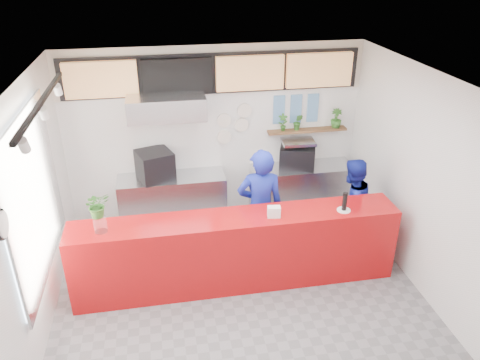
# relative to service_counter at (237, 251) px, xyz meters

# --- Properties ---
(floor) EXTENTS (5.00, 5.00, 0.00)m
(floor) POSITION_rel_service_counter_xyz_m (0.00, -0.40, -0.55)
(floor) COLOR slate
(floor) RESTS_ON ground
(ceiling) EXTENTS (5.00, 5.00, 0.00)m
(ceiling) POSITION_rel_service_counter_xyz_m (0.00, -0.40, 2.45)
(ceiling) COLOR silver
(wall_back) EXTENTS (5.00, 0.00, 5.00)m
(wall_back) POSITION_rel_service_counter_xyz_m (0.00, 2.10, 0.95)
(wall_back) COLOR white
(wall_back) RESTS_ON ground
(wall_left) EXTENTS (0.00, 5.00, 5.00)m
(wall_left) POSITION_rel_service_counter_xyz_m (-2.50, -0.40, 0.95)
(wall_left) COLOR white
(wall_left) RESTS_ON ground
(wall_right) EXTENTS (0.00, 5.00, 5.00)m
(wall_right) POSITION_rel_service_counter_xyz_m (2.50, -0.40, 0.95)
(wall_right) COLOR white
(wall_right) RESTS_ON ground
(service_counter) EXTENTS (4.50, 0.60, 1.10)m
(service_counter) POSITION_rel_service_counter_xyz_m (0.00, 0.00, 0.00)
(service_counter) COLOR #AA0C0E
(service_counter) RESTS_ON ground
(cream_band) EXTENTS (5.00, 0.02, 0.80)m
(cream_band) POSITION_rel_service_counter_xyz_m (0.00, 2.09, 2.05)
(cream_band) COLOR beige
(cream_band) RESTS_ON wall_back
(prep_bench) EXTENTS (1.80, 0.60, 0.90)m
(prep_bench) POSITION_rel_service_counter_xyz_m (-0.80, 1.80, -0.10)
(prep_bench) COLOR #B2B5BA
(prep_bench) RESTS_ON ground
(panini_oven) EXTENTS (0.68, 0.68, 0.48)m
(panini_oven) POSITION_rel_service_counter_xyz_m (-1.05, 1.80, 0.59)
(panini_oven) COLOR black
(panini_oven) RESTS_ON prep_bench
(extraction_hood) EXTENTS (1.20, 0.70, 0.35)m
(extraction_hood) POSITION_rel_service_counter_xyz_m (-0.80, 1.75, 1.60)
(extraction_hood) COLOR #B2B5BA
(extraction_hood) RESTS_ON ceiling
(hood_lip) EXTENTS (1.20, 0.69, 0.31)m
(hood_lip) POSITION_rel_service_counter_xyz_m (-0.80, 1.75, 1.40)
(hood_lip) COLOR #B2B5BA
(hood_lip) RESTS_ON ceiling
(right_bench) EXTENTS (1.80, 0.60, 0.90)m
(right_bench) POSITION_rel_service_counter_xyz_m (1.50, 1.80, -0.10)
(right_bench) COLOR #B2B5BA
(right_bench) RESTS_ON ground
(espresso_machine) EXTENTS (0.70, 0.60, 0.38)m
(espresso_machine) POSITION_rel_service_counter_xyz_m (1.39, 1.80, 0.54)
(espresso_machine) COLOR black
(espresso_machine) RESTS_ON right_bench
(espresso_tray) EXTENTS (0.58, 0.42, 0.05)m
(espresso_tray) POSITION_rel_service_counter_xyz_m (1.39, 1.80, 0.83)
(espresso_tray) COLOR #BABDC2
(espresso_tray) RESTS_ON espresso_machine
(herb_shelf) EXTENTS (1.40, 0.18, 0.04)m
(herb_shelf) POSITION_rel_service_counter_xyz_m (1.60, 2.00, 0.95)
(herb_shelf) COLOR brown
(herb_shelf) RESTS_ON wall_back
(menu_board_far_left) EXTENTS (1.10, 0.10, 0.55)m
(menu_board_far_left) POSITION_rel_service_counter_xyz_m (-1.75, 1.98, 2.00)
(menu_board_far_left) COLOR tan
(menu_board_far_left) RESTS_ON wall_back
(menu_board_mid_left) EXTENTS (1.10, 0.10, 0.55)m
(menu_board_mid_left) POSITION_rel_service_counter_xyz_m (-0.59, 1.98, 2.00)
(menu_board_mid_left) COLOR black
(menu_board_mid_left) RESTS_ON wall_back
(menu_board_mid_right) EXTENTS (1.10, 0.10, 0.55)m
(menu_board_mid_right) POSITION_rel_service_counter_xyz_m (0.57, 1.98, 2.00)
(menu_board_mid_right) COLOR tan
(menu_board_mid_right) RESTS_ON wall_back
(menu_board_far_right) EXTENTS (1.10, 0.10, 0.55)m
(menu_board_far_right) POSITION_rel_service_counter_xyz_m (1.73, 1.98, 2.00)
(menu_board_far_right) COLOR tan
(menu_board_far_right) RESTS_ON wall_back
(soffit) EXTENTS (4.80, 0.04, 0.65)m
(soffit) POSITION_rel_service_counter_xyz_m (0.00, 2.06, 2.00)
(soffit) COLOR black
(soffit) RESTS_ON wall_back
(window_pane) EXTENTS (0.04, 2.20, 1.90)m
(window_pane) POSITION_rel_service_counter_xyz_m (-2.47, -0.10, 1.15)
(window_pane) COLOR silver
(window_pane) RESTS_ON wall_left
(window_frame) EXTENTS (0.03, 2.30, 2.00)m
(window_frame) POSITION_rel_service_counter_xyz_m (-2.45, -0.10, 1.15)
(window_frame) COLOR #B2B5BA
(window_frame) RESTS_ON wall_left
(wall_clock_rim) EXTENTS (0.05, 0.30, 0.30)m
(wall_clock_rim) POSITION_rel_service_counter_xyz_m (-2.46, -1.30, 1.50)
(wall_clock_rim) COLOR black
(wall_clock_rim) RESTS_ON wall_left
(wall_clock_face) EXTENTS (0.02, 0.26, 0.26)m
(wall_clock_face) POSITION_rel_service_counter_xyz_m (-2.43, -1.30, 1.50)
(wall_clock_face) COLOR white
(wall_clock_face) RESTS_ON wall_left
(track_rail) EXTENTS (0.05, 2.40, 0.04)m
(track_rail) POSITION_rel_service_counter_xyz_m (-2.10, -0.40, 2.39)
(track_rail) COLOR black
(track_rail) RESTS_ON ceiling
(dec_plate_a) EXTENTS (0.24, 0.03, 0.24)m
(dec_plate_a) POSITION_rel_service_counter_xyz_m (0.15, 2.07, 1.20)
(dec_plate_a) COLOR silver
(dec_plate_a) RESTS_ON wall_back
(dec_plate_b) EXTENTS (0.24, 0.03, 0.24)m
(dec_plate_b) POSITION_rel_service_counter_xyz_m (0.45, 2.07, 1.10)
(dec_plate_b) COLOR silver
(dec_plate_b) RESTS_ON wall_back
(dec_plate_c) EXTENTS (0.24, 0.03, 0.24)m
(dec_plate_c) POSITION_rel_service_counter_xyz_m (0.15, 2.07, 0.90)
(dec_plate_c) COLOR silver
(dec_plate_c) RESTS_ON wall_back
(dec_plate_d) EXTENTS (0.24, 0.03, 0.24)m
(dec_plate_d) POSITION_rel_service_counter_xyz_m (0.50, 2.07, 1.35)
(dec_plate_d) COLOR silver
(dec_plate_d) RESTS_ON wall_back
(photo_frame_a) EXTENTS (0.20, 0.02, 0.25)m
(photo_frame_a) POSITION_rel_service_counter_xyz_m (1.10, 2.08, 1.45)
(photo_frame_a) COLOR #598CBF
(photo_frame_a) RESTS_ON wall_back
(photo_frame_b) EXTENTS (0.20, 0.02, 0.25)m
(photo_frame_b) POSITION_rel_service_counter_xyz_m (1.40, 2.08, 1.45)
(photo_frame_b) COLOR #598CBF
(photo_frame_b) RESTS_ON wall_back
(photo_frame_c) EXTENTS (0.20, 0.02, 0.25)m
(photo_frame_c) POSITION_rel_service_counter_xyz_m (1.70, 2.08, 1.45)
(photo_frame_c) COLOR #598CBF
(photo_frame_c) RESTS_ON wall_back
(photo_frame_d) EXTENTS (0.20, 0.02, 0.25)m
(photo_frame_d) POSITION_rel_service_counter_xyz_m (1.10, 2.08, 1.20)
(photo_frame_d) COLOR #598CBF
(photo_frame_d) RESTS_ON wall_back
(photo_frame_e) EXTENTS (0.20, 0.02, 0.25)m
(photo_frame_e) POSITION_rel_service_counter_xyz_m (1.40, 2.08, 1.20)
(photo_frame_e) COLOR #598CBF
(photo_frame_e) RESTS_ON wall_back
(photo_frame_f) EXTENTS (0.20, 0.02, 0.25)m
(photo_frame_f) POSITION_rel_service_counter_xyz_m (1.70, 2.08, 1.20)
(photo_frame_f) COLOR #598CBF
(photo_frame_f) RESTS_ON wall_back
(staff_center) EXTENTS (0.72, 0.51, 1.86)m
(staff_center) POSITION_rel_service_counter_xyz_m (0.43, 0.47, 0.38)
(staff_center) COLOR navy
(staff_center) RESTS_ON ground
(staff_right) EXTENTS (0.92, 0.84, 1.54)m
(staff_right) POSITION_rel_service_counter_xyz_m (1.88, 0.55, 0.22)
(staff_right) COLOR navy
(staff_right) RESTS_ON ground
(herb_a) EXTENTS (0.16, 0.11, 0.31)m
(herb_a) POSITION_rel_service_counter_xyz_m (1.16, 2.00, 1.12)
(herb_a) COLOR #316A25
(herb_a) RESTS_ON herb_shelf
(herb_b) EXTENTS (0.19, 0.18, 0.29)m
(herb_b) POSITION_rel_service_counter_xyz_m (1.43, 2.00, 1.11)
(herb_b) COLOR #316A25
(herb_b) RESTS_ON herb_shelf
(herb_d) EXTENTS (0.22, 0.21, 0.34)m
(herb_d) POSITION_rel_service_counter_xyz_m (2.12, 2.00, 1.14)
(herb_d) COLOR #316A25
(herb_d) RESTS_ON herb_shelf
(glass_vase) EXTENTS (0.21, 0.21, 0.20)m
(glass_vase) POSITION_rel_service_counter_xyz_m (-1.77, -0.04, 0.65)
(glass_vase) COLOR white
(glass_vase) RESTS_ON service_counter
(basil_vase) EXTENTS (0.38, 0.36, 0.33)m
(basil_vase) POSITION_rel_service_counter_xyz_m (-1.77, -0.04, 0.94)
(basil_vase) COLOR #316A25
(basil_vase) RESTS_ON glass_vase
(napkin_holder) EXTENTS (0.18, 0.13, 0.15)m
(napkin_holder) POSITION_rel_service_counter_xyz_m (0.49, -0.08, 0.63)
(napkin_holder) COLOR white
(napkin_holder) RESTS_ON service_counter
(white_plate) EXTENTS (0.21, 0.21, 0.01)m
(white_plate) POSITION_rel_service_counter_xyz_m (1.48, -0.10, 0.56)
(white_plate) COLOR white
(white_plate) RESTS_ON service_counter
(pepper_mill) EXTENTS (0.08, 0.08, 0.26)m
(pepper_mill) POSITION_rel_service_counter_xyz_m (1.48, -0.10, 0.70)
(pepper_mill) COLOR black
(pepper_mill) RESTS_ON white_plate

